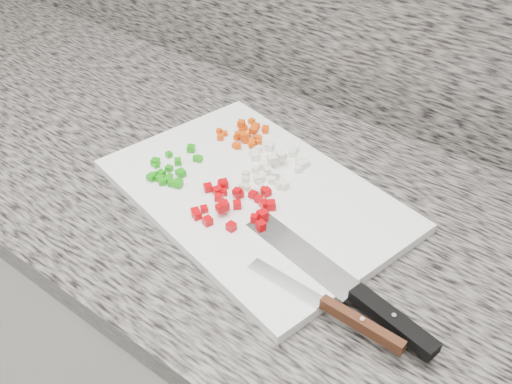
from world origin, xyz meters
The scene contains 10 objects.
cabinet centered at (0.00, 1.44, 0.43)m, with size 3.92×0.62×0.86m, color silver.
countertop centered at (0.00, 1.44, 0.88)m, with size 3.96×0.64×0.04m, color slate.
cutting_board centered at (0.01, 1.42, 0.91)m, with size 0.46×0.31×0.02m, color white.
carrot_pile centered at (-0.09, 1.53, 0.92)m, with size 0.09×0.09×0.02m.
onion_pile centered at (0.00, 1.49, 0.92)m, with size 0.11×0.12×0.02m.
green_pepper_pile centered at (-0.12, 1.38, 0.92)m, with size 0.09×0.11×0.01m.
red_pepper_pile centered at (0.01, 1.38, 0.92)m, with size 0.13×0.12×0.02m.
garlic_pile centered at (0.00, 1.43, 0.92)m, with size 0.06×0.05×0.01m.
chef_knife centered at (0.25, 1.33, 0.92)m, with size 0.31×0.10×0.02m.
paring_knife centered at (0.24, 1.29, 0.92)m, with size 0.23×0.03×0.02m.
Camera 1 is at (0.43, 0.88, 1.47)m, focal length 40.00 mm.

